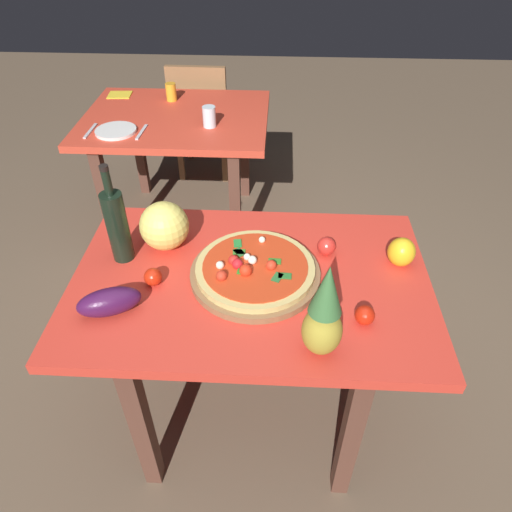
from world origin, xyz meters
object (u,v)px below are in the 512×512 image
tomato_near_board (326,246)px  tomato_by_bottle (365,315)px  eggplant (109,302)px  tomato_at_corner (153,277)px  pineapple_left (324,315)px  bell_pepper (401,252)px  dinner_plate (116,131)px  wine_bottle (117,225)px  drinking_glass_juice (171,92)px  knife_utensil (142,132)px  fork_utensil (90,131)px  melon (164,226)px  drinking_glass_water (209,117)px  pizza (254,268)px  pizza_board (255,274)px  background_table (177,132)px  display_table (251,297)px  dining_chair (202,114)px  napkin_folded (120,95)px

tomato_near_board → tomato_by_bottle: bearing=-73.8°
eggplant → tomato_at_corner: bearing=52.4°
pineapple_left → bell_pepper: 0.52m
tomato_at_corner → dinner_plate: size_ratio=0.28×
wine_bottle → drinking_glass_juice: wine_bottle is taller
wine_bottle → knife_utensil: 1.06m
tomato_near_board → knife_utensil: (-0.92, 0.97, -0.03)m
tomato_near_board → dinner_plate: size_ratio=0.31×
pineapple_left → fork_utensil: size_ratio=1.79×
melon → drinking_glass_water: 1.06m
wine_bottle → tomato_at_corner: 0.23m
pineapple_left → tomato_at_corner: pineapple_left is taller
fork_utensil → tomato_by_bottle: bearing=-43.7°
pizza → bell_pepper: 0.53m
pineapple_left → pizza_board: bearing=123.8°
background_table → fork_utensil: (-0.42, -0.24, 0.11)m
dinner_plate → knife_utensil: bearing=0.0°
background_table → display_table: bearing=-69.1°
dining_chair → fork_utensil: (-0.46, -0.88, 0.27)m
pizza_board → bell_pepper: bell_pepper is taller
dining_chair → tomato_near_board: size_ratio=12.31×
pizza → dinner_plate: (-0.81, 1.11, -0.03)m
bell_pepper → dinner_plate: size_ratio=0.49×
melon → tomato_near_board: 0.59m
pizza → drinking_glass_juice: bearing=110.6°
tomato_at_corner → pineapple_left: bearing=-24.7°
tomato_by_bottle → tomato_at_corner: bearing=168.6°
melon → dinner_plate: bearing=116.2°
fork_utensil → bell_pepper: bearing=-33.2°
display_table → napkin_folded: napkin_folded is taller
display_table → dining_chair: dining_chair is taller
bell_pepper → drinking_glass_juice: bearing=127.0°
display_table → melon: bearing=153.3°
tomato_by_bottle → napkin_folded: 2.24m
eggplant → tomato_near_board: size_ratio=2.90×
napkin_folded → background_table: bearing=-35.6°
fork_utensil → drinking_glass_water: bearing=10.3°
eggplant → napkin_folded: size_ratio=1.43×
background_table → knife_utensil: knife_utensil is taller
display_table → pineapple_left: pineapple_left is taller
tomato_by_bottle → fork_utensil: 1.84m
display_table → dining_chair: 2.06m
background_table → eggplant: 1.55m
melon → tomato_by_bottle: 0.78m
pizza_board → drinking_glass_water: bearing=104.6°
wine_bottle → pineapple_left: (0.69, -0.39, -0.00)m
tomato_at_corner → pizza: bearing=9.2°
wine_bottle → napkin_folded: wine_bottle is taller
eggplant → knife_utensil: size_ratio=1.11×
eggplant → tomato_at_corner: 0.17m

